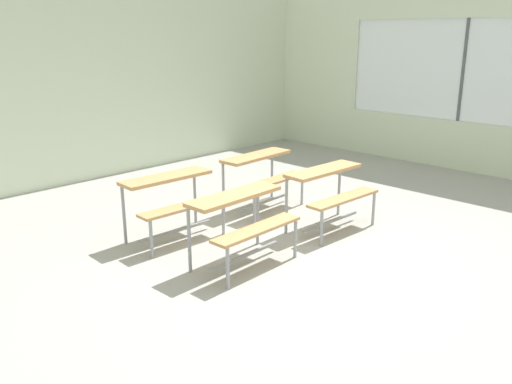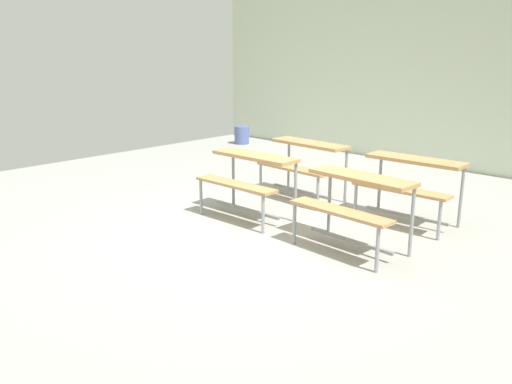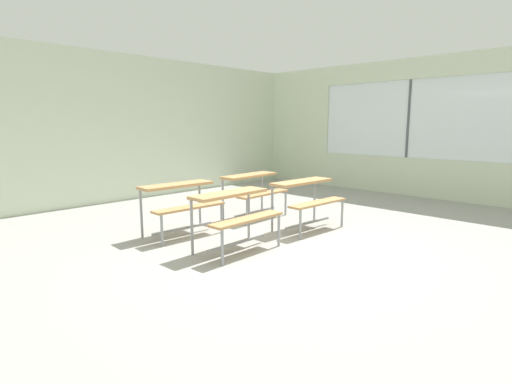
% 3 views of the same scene
% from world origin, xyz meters
% --- Properties ---
extents(ground, '(10.00, 9.00, 0.05)m').
position_xyz_m(ground, '(0.00, 0.00, -0.03)').
color(ground, '#9E9E99').
extents(wall_back, '(10.00, 0.12, 3.00)m').
position_xyz_m(wall_back, '(0.00, 4.50, 1.50)').
color(wall_back, beige).
rests_on(wall_back, ground).
extents(wall_right, '(0.12, 9.00, 3.00)m').
position_xyz_m(wall_right, '(5.00, -0.13, 1.45)').
color(wall_right, beige).
rests_on(wall_right, ground).
extents(desk_bench_r0c0, '(1.11, 0.61, 0.74)m').
position_xyz_m(desk_bench_r0c0, '(-0.44, 0.31, 0.56)').
color(desk_bench_r0c0, tan).
rests_on(desk_bench_r0c0, ground).
extents(desk_bench_r0c1, '(1.13, 0.64, 0.74)m').
position_xyz_m(desk_bench_r0c1, '(1.02, 0.28, 0.56)').
color(desk_bench_r0c1, tan).
rests_on(desk_bench_r0c1, ground).
extents(desk_bench_r1c0, '(1.13, 0.64, 0.74)m').
position_xyz_m(desk_bench_r1c0, '(-0.50, 1.39, 0.56)').
color(desk_bench_r1c0, tan).
rests_on(desk_bench_r1c0, ground).
extents(desk_bench_r1c1, '(1.12, 0.64, 0.74)m').
position_xyz_m(desk_bench_r1c1, '(1.01, 1.40, 0.56)').
color(desk_bench_r1c1, tan).
rests_on(desk_bench_r1c1, ground).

